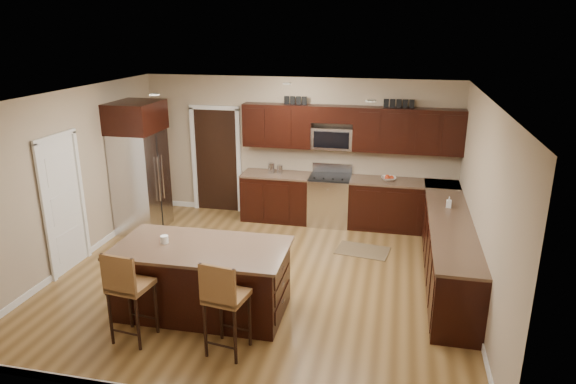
% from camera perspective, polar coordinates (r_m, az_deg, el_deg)
% --- Properties ---
extents(floor, '(6.00, 6.00, 0.00)m').
position_cam_1_polar(floor, '(7.80, -3.02, -9.49)').
color(floor, olive).
rests_on(floor, ground).
extents(ceiling, '(6.00, 6.00, 0.00)m').
position_cam_1_polar(ceiling, '(6.98, -3.39, 10.59)').
color(ceiling, silver).
rests_on(ceiling, wall_back).
extents(wall_back, '(6.00, 0.00, 6.00)m').
position_cam_1_polar(wall_back, '(9.85, 1.09, 4.82)').
color(wall_back, tan).
rests_on(wall_back, floor).
extents(wall_left, '(0.00, 5.50, 5.50)m').
position_cam_1_polar(wall_left, '(8.55, -22.95, 1.32)').
color(wall_left, tan).
rests_on(wall_left, floor).
extents(wall_right, '(0.00, 5.50, 5.50)m').
position_cam_1_polar(wall_right, '(7.11, 20.80, -1.62)').
color(wall_right, tan).
rests_on(wall_right, floor).
extents(base_cabinets, '(4.02, 3.96, 0.92)m').
position_cam_1_polar(base_cabinets, '(8.69, 11.73, -3.55)').
color(base_cabinets, black).
rests_on(base_cabinets, floor).
extents(upper_cabinets, '(4.00, 0.33, 0.80)m').
position_cam_1_polar(upper_cabinets, '(9.44, 7.17, 7.14)').
color(upper_cabinets, black).
rests_on(upper_cabinets, wall_back).
extents(range, '(0.76, 0.64, 1.11)m').
position_cam_1_polar(range, '(9.70, 4.65, -0.85)').
color(range, silver).
rests_on(range, floor).
extents(microwave, '(0.76, 0.31, 0.40)m').
position_cam_1_polar(microwave, '(9.55, 4.95, 5.98)').
color(microwave, silver).
rests_on(microwave, upper_cabinets).
extents(doorway, '(0.85, 0.03, 2.06)m').
position_cam_1_polar(doorway, '(10.36, -7.94, 3.48)').
color(doorway, black).
rests_on(doorway, floor).
extents(pantry_door, '(0.03, 0.80, 2.04)m').
position_cam_1_polar(pantry_door, '(8.41, -23.71, -1.42)').
color(pantry_door, white).
rests_on(pantry_door, floor).
extents(letter_decor, '(2.20, 0.03, 0.15)m').
position_cam_1_polar(letter_decor, '(9.38, 6.40, 9.92)').
color(letter_decor, black).
rests_on(letter_decor, upper_cabinets).
extents(island, '(2.23, 1.19, 0.92)m').
position_cam_1_polar(island, '(6.87, -9.42, -9.72)').
color(island, black).
rests_on(island, floor).
extents(stool_left, '(0.48, 0.48, 1.17)m').
position_cam_1_polar(stool_left, '(6.30, -17.46, -9.99)').
color(stool_left, brown).
rests_on(stool_left, floor).
extents(stool_right, '(0.50, 0.50, 1.17)m').
position_cam_1_polar(stool_right, '(5.84, -7.16, -11.56)').
color(stool_right, brown).
rests_on(stool_right, floor).
extents(refrigerator, '(0.79, 0.97, 2.35)m').
position_cam_1_polar(refrigerator, '(9.56, -16.13, 2.80)').
color(refrigerator, silver).
rests_on(refrigerator, floor).
extents(floor_mat, '(0.93, 0.69, 0.01)m').
position_cam_1_polar(floor_mat, '(8.74, 8.30, -6.45)').
color(floor_mat, brown).
rests_on(floor_mat, floor).
extents(fruit_bowl, '(0.30, 0.30, 0.07)m').
position_cam_1_polar(fruit_bowl, '(9.48, 11.12, 1.47)').
color(fruit_bowl, silver).
rests_on(fruit_bowl, base_cabinets).
extents(soap_bottle, '(0.08, 0.09, 0.17)m').
position_cam_1_polar(soap_bottle, '(8.28, 17.45, -1.08)').
color(soap_bottle, '#B2B2B2').
rests_on(soap_bottle, base_cabinets).
extents(canister_tall, '(0.12, 0.12, 0.20)m').
position_cam_1_polar(canister_tall, '(9.75, -1.85, 2.66)').
color(canister_tall, silver).
rests_on(canister_tall, base_cabinets).
extents(canister_short, '(0.11, 0.11, 0.17)m').
position_cam_1_polar(canister_short, '(9.71, -0.92, 2.51)').
color(canister_short, silver).
rests_on(canister_short, base_cabinets).
extents(island_jar, '(0.10, 0.10, 0.10)m').
position_cam_1_polar(island_jar, '(6.83, -13.57, -5.14)').
color(island_jar, white).
rests_on(island_jar, island).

